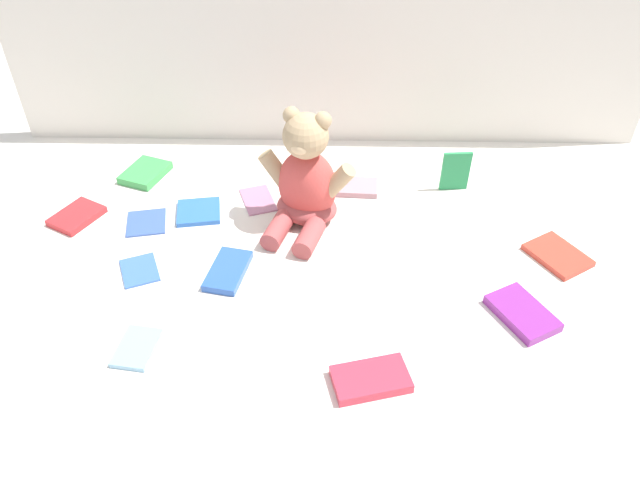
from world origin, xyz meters
TOP-DOWN VIEW (x-y plane):
  - ground_plane at (0.00, 0.00)m, footprint 3.20×3.20m
  - backdrop_drape at (0.00, 0.47)m, footprint 1.67×0.03m
  - teddy_bear at (-0.05, 0.10)m, footprint 0.23×0.23m
  - book_case_0 at (0.31, 0.23)m, footprint 0.07×0.02m
  - book_case_1 at (0.38, -0.21)m, footprint 0.14×0.16m
  - book_case_2 at (0.06, 0.22)m, footprint 0.12×0.08m
  - book_case_3 at (-0.17, 0.17)m, footprint 0.10×0.13m
  - book_case_4 at (0.08, -0.37)m, footprint 0.15×0.11m
  - book_case_5 at (-0.40, -0.09)m, footprint 0.10×0.11m
  - book_case_6 at (0.50, -0.03)m, footprint 0.15×0.16m
  - book_case_7 at (-0.35, -0.30)m, footprint 0.08×0.11m
  - book_case_8 at (-0.47, 0.27)m, footprint 0.13×0.14m
  - book_case_9 at (-0.21, -0.09)m, footprint 0.09×0.14m
  - book_case_10 at (-0.59, 0.09)m, footprint 0.13×0.14m
  - book_case_11 at (-0.31, 0.11)m, footprint 0.11×0.11m
  - book_case_12 at (-0.42, 0.07)m, footprint 0.10×0.11m

SIDE VIEW (x-z plane):
  - ground_plane at x=0.00m, z-range 0.00..0.00m
  - book_case_3 at x=-0.17m, z-range 0.00..0.01m
  - book_case_12 at x=-0.42m, z-range 0.00..0.01m
  - book_case_5 at x=-0.40m, z-range 0.00..0.01m
  - book_case_7 at x=-0.35m, z-range 0.00..0.01m
  - book_case_11 at x=-0.31m, z-range 0.00..0.01m
  - book_case_6 at x=0.50m, z-range 0.00..0.01m
  - book_case_2 at x=0.06m, z-range 0.00..0.01m
  - book_case_10 at x=-0.59m, z-range 0.00..0.02m
  - book_case_9 at x=-0.21m, z-range 0.00..0.02m
  - book_case_1 at x=0.38m, z-range 0.00..0.02m
  - book_case_8 at x=-0.47m, z-range 0.00..0.02m
  - book_case_4 at x=0.08m, z-range 0.00..0.02m
  - book_case_0 at x=0.31m, z-range 0.00..0.11m
  - teddy_bear at x=-0.05m, z-range -0.04..0.24m
  - backdrop_drape at x=0.00m, z-range 0.00..0.57m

